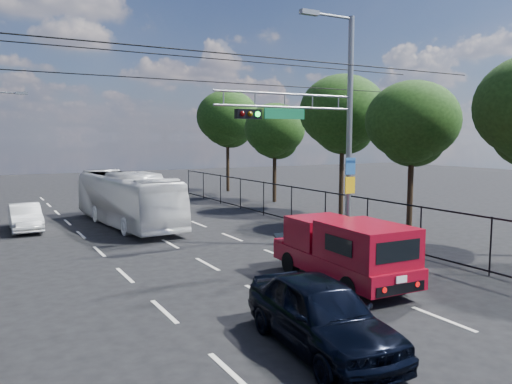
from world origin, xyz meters
TOP-DOWN VIEW (x-y plane):
  - ground at (0.00, 0.00)m, footprint 120.00×120.00m
  - lane_markings at (-0.00, 14.00)m, footprint 6.12×38.00m
  - signal_mast at (5.28, 7.99)m, footprint 6.43×0.39m
  - utility_wires at (0.00, 8.83)m, footprint 22.00×5.04m
  - fence_right at (7.60, 12.17)m, footprint 0.06×34.03m
  - tree_right_b at (11.22, 9.02)m, footprint 4.50×4.50m
  - tree_right_c at (11.82, 15.02)m, footprint 5.10×5.10m
  - tree_right_d at (11.42, 22.02)m, footprint 4.32×4.32m
  - tree_right_e at (11.62, 30.02)m, footprint 5.28×5.28m
  - red_pickup at (2.78, 3.70)m, footprint 2.25×5.62m
  - navy_hatchback at (-0.78, 0.08)m, footprint 2.31×4.79m
  - white_bus at (-0.38, 17.51)m, footprint 3.22×10.25m
  - white_van at (-5.18, 18.55)m, footprint 1.41×3.99m

SIDE VIEW (x-z plane):
  - ground at x=0.00m, z-range 0.00..0.00m
  - lane_markings at x=0.00m, z-range 0.00..0.01m
  - white_van at x=-5.18m, z-range 0.00..1.31m
  - navy_hatchback at x=-0.78m, z-range 0.00..1.58m
  - fence_right at x=7.60m, z-range 0.03..2.03m
  - red_pickup at x=2.78m, z-range 0.07..2.13m
  - white_bus at x=-0.38m, z-range 0.00..2.81m
  - tree_right_d at x=11.42m, z-range 1.34..8.36m
  - tree_right_b at x=11.22m, z-range 1.40..8.71m
  - signal_mast at x=5.28m, z-range 0.49..9.99m
  - tree_right_c at x=11.82m, z-range 1.59..9.88m
  - tree_right_e at x=11.62m, z-range 1.65..10.23m
  - utility_wires at x=0.00m, z-range 6.86..7.60m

